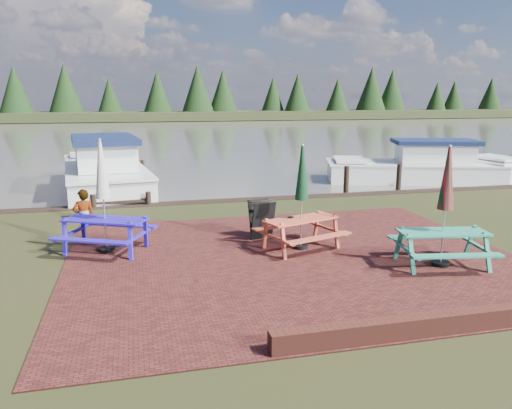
{
  "coord_description": "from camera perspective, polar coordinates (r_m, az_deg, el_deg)",
  "views": [
    {
      "loc": [
        -3.05,
        -8.21,
        3.24
      ],
      "look_at": [
        -0.6,
        1.79,
        1.0
      ],
      "focal_mm": 35.0,
      "sensor_mm": 36.0,
      "label": 1
    }
  ],
  "objects": [
    {
      "name": "far_treeline",
      "position": [
        74.27,
        -11.67,
        12.05
      ],
      "size": [
        120.0,
        10.0,
        8.1
      ],
      "color": "black",
      "rests_on": "ground"
    },
    {
      "name": "paving",
      "position": [
        10.22,
        4.36,
        -6.17
      ],
      "size": [
        9.0,
        7.5,
        0.02
      ],
      "primitive_type": "cube",
      "color": "#381412",
      "rests_on": "ground"
    },
    {
      "name": "jetty",
      "position": [
        19.74,
        -14.91,
        2.75
      ],
      "size": [
        1.76,
        9.08,
        1.0
      ],
      "color": "black",
      "rests_on": "ground"
    },
    {
      "name": "ground",
      "position": [
        9.33,
        6.27,
        -8.1
      ],
      "size": [
        120.0,
        120.0,
        0.0
      ],
      "primitive_type": "plane",
      "color": "black",
      "rests_on": "ground"
    },
    {
      "name": "picnic_table_red",
      "position": [
        10.68,
        5.2,
        -1.05
      ],
      "size": [
        1.99,
        1.87,
        2.24
      ],
      "rotation": [
        0.0,
        0.0,
        0.32
      ],
      "color": "#BD4A30",
      "rests_on": "ground"
    },
    {
      "name": "picnic_table_blue",
      "position": [
        10.91,
        -16.94,
        -1.01
      ],
      "size": [
        2.21,
        2.12,
        2.38
      ],
      "rotation": [
        0.0,
        0.0,
        -0.46
      ],
      "color": "#2816AB",
      "rests_on": "ground"
    },
    {
      "name": "chalkboard",
      "position": [
        11.5,
        0.64,
        -1.7
      ],
      "size": [
        0.59,
        0.64,
        0.89
      ],
      "rotation": [
        0.0,
        0.0,
        0.24
      ],
      "color": "black",
      "rests_on": "ground"
    },
    {
      "name": "boat_jetty",
      "position": [
        19.14,
        -16.93,
        3.43
      ],
      "size": [
        3.62,
        8.08,
        2.26
      ],
      "rotation": [
        0.0,
        0.0,
        0.12
      ],
      "color": "silver",
      "rests_on": "ground"
    },
    {
      "name": "boat_near",
      "position": [
        21.48,
        17.91,
        3.99
      ],
      "size": [
        7.33,
        4.42,
        1.88
      ],
      "rotation": [
        0.0,
        0.0,
        1.26
      ],
      "color": "silver",
      "rests_on": "ground"
    },
    {
      "name": "person",
      "position": [
        14.11,
        -19.28,
        1.6
      ],
      "size": [
        0.65,
        0.51,
        1.58
      ],
      "primitive_type": "imported",
      "rotation": [
        0.0,
        0.0,
        3.39
      ],
      "color": "gray",
      "rests_on": "ground"
    },
    {
      "name": "brick_wall",
      "position": [
        8.37,
        26.49,
        -10.73
      ],
      "size": [
        6.21,
        1.79,
        0.3
      ],
      "color": "#4C1E16",
      "rests_on": "ground"
    },
    {
      "name": "water",
      "position": [
        45.43,
        -9.98,
        8.0
      ],
      "size": [
        120.0,
        60.0,
        0.02
      ],
      "primitive_type": "cube",
      "color": "#4C4841",
      "rests_on": "ground"
    },
    {
      "name": "picnic_table_teal",
      "position": [
        10.19,
        20.65,
        -2.28
      ],
      "size": [
        1.91,
        1.76,
        2.33
      ],
      "rotation": [
        0.0,
        0.0,
        -0.17
      ],
      "color": "#288368",
      "rests_on": "ground"
    }
  ]
}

